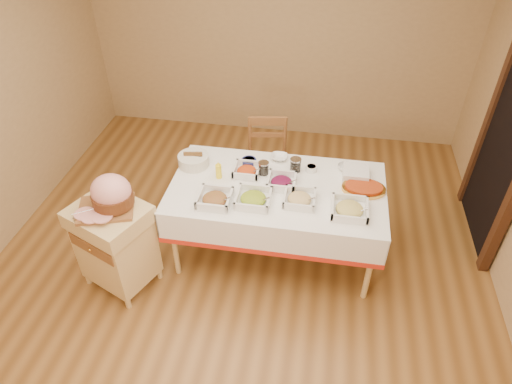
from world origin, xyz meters
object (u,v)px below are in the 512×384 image
Objects in this scene: plate_stack at (356,173)px; mustard_bottle at (219,171)px; ham_on_board at (111,195)px; dining_chair at (267,162)px; bread_basket at (194,160)px; preserve_jar_right at (295,166)px; dining_table at (277,201)px; preserve_jar_left at (264,169)px; brass_platter at (364,188)px; butcher_cart at (115,242)px.

mustard_bottle is at bearing -169.91° from plate_stack.
ham_on_board reaches higher than plate_stack.
dining_chair is 3.32× the size of bread_basket.
preserve_jar_right is 0.57× the size of plate_stack.
preserve_jar_left reaches higher than dining_table.
bread_basket reaches higher than dining_table.
preserve_jar_left is (1.07, 0.72, -0.13)m from ham_on_board.
preserve_jar_left reaches higher than plate_stack.
dining_chair reaches higher than preserve_jar_left.
preserve_jar_left is at bearing -162.02° from preserve_jar_right.
plate_stack is (0.52, -0.00, -0.02)m from preserve_jar_right.
brass_platter is (1.50, -0.12, -0.03)m from bread_basket.
brass_platter is (0.72, 0.07, 0.18)m from dining_table.
mustard_bottle reaches higher than plate_stack.
preserve_jar_right is at bearing 17.98° from preserve_jar_left.
dining_chair is 5.60× the size of mustard_bottle.
dining_chair is (1.07, 1.33, 0.01)m from butcher_cart.
plate_stack is at bearing -0.22° from preserve_jar_right.
ham_on_board is 0.92m from mustard_bottle.
preserve_jar_right reaches higher than butcher_cart.
ham_on_board is at bearing -128.23° from dining_chair.
plate_stack is (1.91, 0.84, 0.34)m from butcher_cart.
dining_chair is 0.85m from mustard_bottle.
dining_chair is at bearing 94.86° from preserve_jar_left.
dining_table is 2.23× the size of butcher_cart.
ham_on_board is at bearing -120.16° from bread_basket.
preserve_jar_left is at bearing 33.79° from ham_on_board.
preserve_jar_left is at bearing -2.45° from bread_basket.
dining_table is 4.96× the size of brass_platter.
dining_table is 15.35× the size of preserve_jar_left.
ham_on_board reaches higher than mustard_bottle.
ham_on_board is 0.87m from bread_basket.
preserve_jar_left reaches higher than brass_platter.
preserve_jar_left is 0.54× the size of plate_stack.
plate_stack is at bearing 21.22° from dining_table.
brass_platter is at bearing 17.87° from ham_on_board.
brass_platter is (0.59, -0.18, -0.03)m from preserve_jar_right.
preserve_jar_right is at bearing 30.96° from ham_on_board.
preserve_jar_right is 0.62m from brass_platter.
plate_stack is (0.65, 0.25, 0.20)m from dining_table.
mustard_bottle is 0.59× the size of bread_basket.
bread_basket is 1.43m from plate_stack.
preserve_jar_right is (0.32, -0.49, 0.34)m from dining_chair.
ham_on_board is at bearing -149.04° from preserve_jar_right.
preserve_jar_right reaches higher than brass_platter.
dining_table is at bearing 24.36° from ham_on_board.
bread_basket is (0.48, 0.78, 0.35)m from butcher_cart.
dining_chair is (-0.19, 0.75, -0.12)m from dining_table.
mustard_bottle is (-0.64, -0.21, 0.02)m from preserve_jar_right.
mustard_bottle is 0.75× the size of plate_stack.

